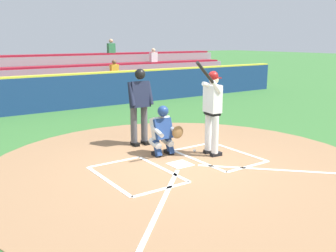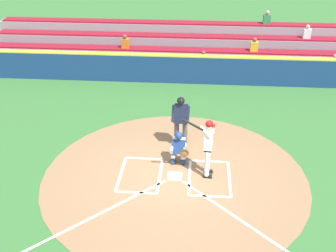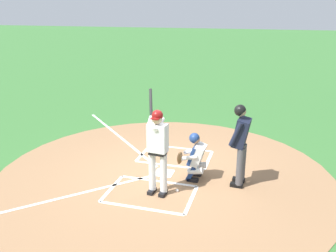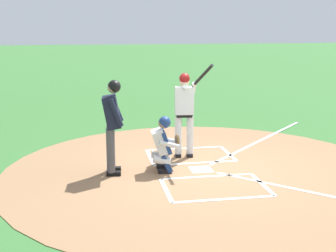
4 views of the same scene
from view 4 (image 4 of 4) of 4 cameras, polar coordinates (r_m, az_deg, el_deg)
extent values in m
plane|color=#387033|center=(9.39, 4.13, -5.49)|extent=(120.00, 120.00, 0.00)
cylinder|color=#99704C|center=(9.39, 4.13, -5.45)|extent=(8.00, 8.00, 0.01)
cube|color=white|center=(9.38, 4.13, -5.40)|extent=(0.44, 0.44, 0.01)
cube|color=white|center=(10.21, -2.22, -3.89)|extent=(1.20, 0.08, 0.01)
cube|color=white|center=(10.59, 7.50, -3.39)|extent=(1.20, 0.08, 0.01)
cube|color=white|center=(9.80, 3.49, -4.61)|extent=(0.08, 1.80, 0.01)
cube|color=white|center=(10.92, 2.05, -2.79)|extent=(0.08, 1.80, 0.01)
cube|color=white|center=(8.24, -0.24, -7.96)|extent=(1.20, 0.08, 0.01)
cube|color=white|center=(8.70, 11.62, -7.09)|extent=(1.20, 0.08, 0.01)
cube|color=white|center=(8.97, 4.82, -6.27)|extent=(0.08, 1.80, 0.01)
cube|color=white|center=(7.89, 7.04, -9.01)|extent=(0.08, 1.80, 0.01)
cube|color=white|center=(11.93, 11.52, -1.71)|extent=(3.73, 3.73, 0.01)
cylinder|color=white|center=(10.11, 1.28, -1.19)|extent=(0.15, 0.15, 0.84)
cube|color=black|center=(10.27, 1.25, -3.61)|extent=(0.27, 0.14, 0.09)
cylinder|color=white|center=(10.14, 2.74, -1.17)|extent=(0.15, 0.15, 0.84)
cube|color=black|center=(10.30, 2.69, -3.57)|extent=(0.27, 0.14, 0.09)
cube|color=black|center=(10.03, 2.03, 1.43)|extent=(0.25, 0.36, 0.10)
cube|color=white|center=(9.97, 2.05, 3.18)|extent=(0.28, 0.42, 0.60)
sphere|color=beige|center=(9.93, 2.05, 5.53)|extent=(0.21, 0.21, 0.21)
sphere|color=maroon|center=(9.91, 2.07, 5.92)|extent=(0.23, 0.23, 0.23)
cube|color=maroon|center=(10.02, 2.00, 5.79)|extent=(0.13, 0.18, 0.02)
cylinder|color=white|center=(9.88, 2.00, 4.73)|extent=(0.44, 0.13, 0.21)
cylinder|color=white|center=(9.90, 3.22, 4.74)|extent=(0.27, 0.12, 0.29)
cylinder|color=black|center=(9.53, 4.30, 6.24)|extent=(0.70, 0.30, 0.53)
cylinder|color=black|center=(9.85, 3.17, 5.05)|extent=(0.09, 0.10, 0.08)
cube|color=black|center=(9.44, -0.65, -5.06)|extent=(0.13, 0.26, 0.09)
cube|color=navy|center=(9.40, -0.40, -4.15)|extent=(0.13, 0.25, 0.37)
cylinder|color=silver|center=(9.37, -1.01, -3.71)|extent=(0.16, 0.37, 0.21)
cube|color=black|center=(9.14, -0.40, -5.66)|extent=(0.13, 0.26, 0.09)
cube|color=navy|center=(9.10, -0.16, -4.72)|extent=(0.13, 0.25, 0.37)
cylinder|color=silver|center=(9.06, -0.78, -4.27)|extent=(0.16, 0.37, 0.21)
cube|color=silver|center=(9.12, -0.97, -1.94)|extent=(0.41, 0.37, 0.52)
cube|color=navy|center=(9.14, -0.28, -1.91)|extent=(0.43, 0.23, 0.46)
sphere|color=#9E7051|center=(9.05, -0.54, 0.35)|extent=(0.21, 0.21, 0.21)
sphere|color=navy|center=(9.04, -0.41, 0.48)|extent=(0.24, 0.24, 0.24)
cylinder|color=silver|center=(9.34, -0.07, -1.72)|extent=(0.11, 0.45, 0.20)
cylinder|color=silver|center=(8.96, 0.26, -2.34)|extent=(0.11, 0.45, 0.20)
ellipsoid|color=brown|center=(9.37, 1.14, -1.86)|extent=(0.28, 0.11, 0.28)
cylinder|color=#4C4C51|center=(9.20, -7.10, -2.61)|extent=(0.16, 0.16, 0.86)
cube|color=black|center=(9.33, -6.71, -5.36)|extent=(0.15, 0.29, 0.09)
cylinder|color=#4C4C51|center=(8.93, -7.14, -3.08)|extent=(0.16, 0.16, 0.86)
cube|color=black|center=(9.07, -6.75, -5.91)|extent=(0.15, 0.29, 0.09)
cube|color=#191E33|center=(8.90, -6.99, 1.76)|extent=(0.47, 0.40, 0.66)
sphere|color=tan|center=(8.82, -6.81, 4.77)|extent=(0.22, 0.22, 0.22)
sphere|color=black|center=(8.82, -6.68, 4.90)|extent=(0.25, 0.25, 0.25)
cylinder|color=#191E33|center=(9.13, -6.46, 2.24)|extent=(0.12, 0.29, 0.56)
cylinder|color=#191E33|center=(8.66, -6.50, 1.67)|extent=(0.12, 0.29, 0.56)
sphere|color=white|center=(10.01, 0.07, -4.07)|extent=(0.07, 0.07, 0.07)
camera|label=1|loc=(9.21, 53.09, 5.32)|focal=40.52mm
camera|label=2|loc=(16.22, 46.92, 24.77)|focal=44.42mm
camera|label=3|loc=(16.15, -10.39, 15.62)|focal=38.09mm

